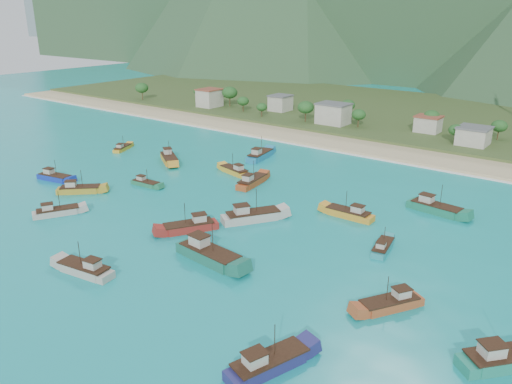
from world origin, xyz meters
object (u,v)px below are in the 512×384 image
Objects in this scene: boat_18 at (349,214)px; boat_9 at (190,227)px; boat_16 at (235,171)px; boat_19 at (390,304)px; boat_5 at (169,159)px; boat_20 at (209,255)px; boat_7 at (55,178)px; boat_0 at (260,156)px; boat_12 at (252,216)px; boat_8 at (146,184)px; boat_6 at (252,182)px; boat_21 at (383,248)px; boat_4 at (505,360)px; boat_11 at (269,364)px; boat_25 at (123,149)px; boat_23 at (80,190)px; boat_14 at (435,209)px; boat_1 at (57,212)px; boat_3 at (85,270)px.

boat_9 is at bearing 139.21° from boat_18.
boat_16 reaches higher than boat_19.
boat_20 is at bearing 86.75° from boat_5.
boat_7 is 0.99× the size of boat_18.
boat_0 is 1.00× the size of boat_12.
boat_12 is at bearing 82.72° from boat_8.
boat_7 is at bearing -67.36° from boat_8.
boat_12 is (34.78, -1.58, 0.45)m from boat_8.
boat_6 is 43.84m from boat_21.
boat_19 is (-16.26, 3.44, -0.19)m from boat_4.
boat_20 reaches higher than boat_5.
boat_21 is at bearing 111.34° from boat_5.
boat_18 is 34.48m from boat_19.
boat_11 is 1.15× the size of boat_19.
boat_5 is 49.81m from boat_12.
boat_25 is (-52.99, 1.95, -0.29)m from boat_6.
boat_6 is 68.92m from boat_11.
boat_8 is (-20.80, -16.55, -0.31)m from boat_6.
boat_7 is 1.03× the size of boat_19.
boat_6 is (31.71, -1.70, -0.08)m from boat_5.
boat_7 reaches higher than boat_21.
boat_6 is 41.79m from boat_23.
boat_5 reaches higher than boat_23.
boat_9 is 37.19m from boat_21.
boat_14 is 24.17m from boat_21.
boat_16 is (11.42, 21.00, 0.20)m from boat_8.
boat_8 is 34.82m from boat_12.
boat_11 reaches higher than boat_19.
boat_14 reaches higher than boat_7.
boat_11 is at bearing 7.81° from boat_14.
boat_5 is at bearing -159.57° from boat_4.
boat_20 is 81.60m from boat_25.
boat_1 is at bearing -5.40° from boat_8.
boat_3 is at bearing 154.08° from boat_18.
boat_7 is 92.91m from boat_19.
boat_6 is 26.58m from boat_8.
boat_14 is 82.15m from boat_23.
boat_9 reaches higher than boat_7.
boat_14 is at bearing 74.90° from boat_23.
boat_5 is 1.12× the size of boat_18.
boat_0 is at bearing 1.79° from boat_25.
boat_5 is 74.85m from boat_21.
boat_12 is at bearing 10.86° from boat_19.
boat_19 is at bearing -73.01° from boat_21.
boat_0 reaches higher than boat_5.
boat_9 is 1.10× the size of boat_19.
boat_14 is 1.43× the size of boat_21.
boat_0 is at bearing 157.89° from boat_12.
boat_1 is 62.22m from boat_18.
boat_5 is at bearing 157.38° from boat_21.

